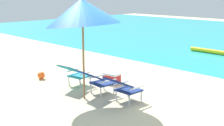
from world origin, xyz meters
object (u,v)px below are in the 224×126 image
swim_buoy (208,51)px  lounge_chair_center (97,80)px  beach_umbrella_center (82,12)px  beach_ball (41,75)px  lounge_chair_left (75,73)px  lounge_chair_right (124,87)px  cooler_box (112,78)px

swim_buoy → lounge_chair_center: lounge_chair_center is taller
beach_umbrella_center → lounge_chair_center: bearing=87.6°
beach_ball → lounge_chair_left: bearing=10.8°
lounge_chair_center → lounge_chair_right: 0.90m
beach_ball → lounge_chair_center: bearing=5.6°
beach_umbrella_center → beach_ball: size_ratio=11.06×
lounge_chair_left → lounge_chair_center: 0.94m
beach_umbrella_center → beach_ball: 3.05m
beach_umbrella_center → cooler_box: bearing=107.5°
lounge_chair_center → beach_umbrella_center: bearing=-92.4°
lounge_chair_left → lounge_chair_center: same height
lounge_chair_left → lounge_chair_center: size_ratio=1.00×
lounge_chair_center → beach_umbrella_center: (-0.02, -0.41, 1.73)m
lounge_chair_center → beach_umbrella_center: size_ratio=0.37×
swim_buoy → lounge_chair_left: lounge_chair_left is taller
lounge_chair_left → lounge_chair_center: bearing=-2.0°
swim_buoy → lounge_chair_left: 7.15m
lounge_chair_left → lounge_chair_right: 1.84m
lounge_chair_right → beach_ball: bearing=-175.0°
cooler_box → beach_umbrella_center: bearing=-72.5°
lounge_chair_right → lounge_chair_center: bearing=-176.6°
swim_buoy → cooler_box: (0.36, -6.20, 0.06)m
beach_ball → cooler_box: 2.20m
lounge_chair_left → cooler_box: (0.48, 0.95, -0.24)m
lounge_chair_right → lounge_chair_left: bearing=-179.3°
lounge_chair_center → cooler_box: bearing=115.0°
lounge_chair_left → beach_umbrella_center: size_ratio=0.37×
swim_buoy → lounge_chair_center: size_ratio=1.72×
lounge_chair_right → beach_umbrella_center: size_ratio=0.35×
lounge_chair_right → beach_ball: size_ratio=3.87×
beach_ball → cooler_box: cooler_box is taller
swim_buoy → lounge_chair_left: bearing=-91.0°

